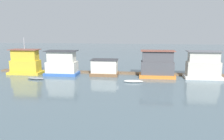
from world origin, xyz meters
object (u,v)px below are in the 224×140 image
houseboat_white (203,66)px  mooring_post_far_left (70,69)px  houseboat_yellow (25,63)px  dinghy_white (133,81)px  houseboat_blue (62,64)px  mooring_post_near_right (187,72)px  houseboat_orange (157,65)px  dinghy_grey (36,78)px  mooring_post_far_right (23,67)px  houseboat_brown (105,68)px

houseboat_white → mooring_post_far_left: size_ratio=3.66×
houseboat_yellow → houseboat_white: size_ratio=1.12×
houseboat_white → dinghy_white: bearing=-159.9°
houseboat_blue → dinghy_white: (14.86, -4.76, -2.04)m
houseboat_white → mooring_post_near_right: (-2.58, 1.56, -1.53)m
houseboat_orange → houseboat_white: houseboat_orange is taller
mooring_post_near_right → houseboat_orange: bearing=-165.5°
houseboat_yellow → dinghy_grey: (4.47, -4.76, -2.07)m
houseboat_blue → houseboat_white: size_ratio=0.98×
houseboat_orange → mooring_post_far_right: 28.84m
dinghy_white → houseboat_brown: bearing=138.1°
houseboat_orange → houseboat_white: size_ratio=1.01×
houseboat_brown → mooring_post_far_right: (-18.21, 0.92, -0.53)m
houseboat_white → mooring_post_far_right: 37.43m
houseboat_brown → dinghy_grey: size_ratio=1.62×
mooring_post_far_right → houseboat_yellow: bearing=-46.3°
dinghy_grey → mooring_post_far_right: 8.53m
houseboat_brown → dinghy_grey: bearing=-157.0°
houseboat_orange → mooring_post_far_left: houseboat_orange is taller
houseboat_orange → houseboat_white: 8.61m
houseboat_blue → mooring_post_far_left: bearing=56.1°
houseboat_yellow → mooring_post_near_right: bearing=2.4°
houseboat_yellow → houseboat_white: houseboat_yellow is taller
dinghy_grey → mooring_post_near_right: size_ratio=2.12×
houseboat_orange → houseboat_white: bearing=0.0°
houseboat_orange → dinghy_white: size_ratio=1.94×
mooring_post_near_right → mooring_post_far_right: size_ratio=0.77×
mooring_post_near_right → houseboat_yellow: bearing=-177.6°
mooring_post_near_right → mooring_post_far_left: (-24.31, 0.00, 0.12)m
houseboat_orange → dinghy_white: bearing=-133.2°
mooring_post_near_right → mooring_post_far_left: mooring_post_far_left is taller
houseboat_orange → mooring_post_far_right: (-28.76, 1.56, -1.36)m
houseboat_brown → mooring_post_far_right: bearing=177.1°
houseboat_white → dinghy_grey: 31.96m
houseboat_brown → mooring_post_far_left: houseboat_brown is taller
houseboat_blue → mooring_post_far_right: bearing=170.4°
houseboat_yellow → houseboat_orange: bearing=-0.3°
dinghy_white → mooring_post_far_right: mooring_post_far_right is taller
dinghy_grey → mooring_post_far_right: mooring_post_far_right is taller
houseboat_yellow → houseboat_orange: 27.40m
houseboat_brown → dinghy_grey: 13.53m
houseboat_white → houseboat_blue: bearing=-179.9°
dinghy_grey → mooring_post_far_left: size_ratio=1.85×
mooring_post_near_right → mooring_post_far_left: bearing=180.0°
houseboat_blue → houseboat_orange: houseboat_orange is taller
mooring_post_far_left → houseboat_yellow: bearing=-171.1°
houseboat_blue → houseboat_orange: size_ratio=0.98×
houseboat_blue → mooring_post_far_left: size_ratio=3.60×
dinghy_white → houseboat_white: bearing=20.1°
dinghy_grey → mooring_post_far_right: bearing=133.3°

